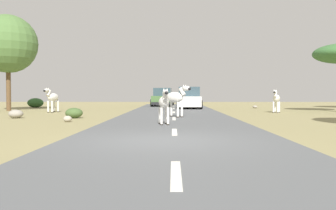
% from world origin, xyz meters
% --- Properties ---
extents(ground_plane, '(90.00, 90.00, 0.00)m').
position_xyz_m(ground_plane, '(0.00, 0.00, 0.00)').
color(ground_plane, '#8E8456').
extents(road, '(6.00, 64.00, 0.05)m').
position_xyz_m(road, '(0.31, 0.00, 0.03)').
color(road, '#56595B').
rests_on(road, ground_plane).
extents(lane_markings, '(0.16, 56.00, 0.01)m').
position_xyz_m(lane_markings, '(0.31, -1.00, 0.05)').
color(lane_markings, silver).
rests_on(lane_markings, road).
extents(zebra_0, '(0.52, 1.51, 1.42)m').
position_xyz_m(zebra_0, '(-0.09, 4.72, 0.90)').
color(zebra_0, silver).
rests_on(zebra_0, road).
extents(zebra_1, '(0.69, 1.73, 1.65)m').
position_xyz_m(zebra_1, '(-7.79, 14.69, 0.99)').
color(zebra_1, silver).
rests_on(zebra_1, ground_plane).
extents(zebra_2, '(0.90, 1.54, 1.54)m').
position_xyz_m(zebra_2, '(7.02, 14.47, 0.92)').
color(zebra_2, silver).
rests_on(zebra_2, ground_plane).
extents(zebra_3, '(1.41, 1.40, 1.67)m').
position_xyz_m(zebra_3, '(0.41, 9.22, 1.04)').
color(zebra_3, silver).
rests_on(zebra_3, road).
extents(car_0, '(2.20, 4.43, 1.74)m').
position_xyz_m(car_0, '(-0.75, 25.77, 0.85)').
color(car_0, '#476B38').
rests_on(car_0, road).
extents(car_1, '(2.04, 4.35, 1.74)m').
position_xyz_m(car_1, '(1.54, 20.18, 0.85)').
color(car_1, white).
rests_on(car_1, road).
extents(tree_1, '(4.19, 4.19, 6.94)m').
position_xyz_m(tree_1, '(-11.66, 16.75, 4.83)').
color(tree_1, brown).
rests_on(tree_1, ground_plane).
extents(bush_0, '(0.88, 0.80, 0.53)m').
position_xyz_m(bush_0, '(-4.81, 9.08, 0.27)').
color(bush_0, '#425B2D').
rests_on(bush_0, ground_plane).
extents(bush_1, '(1.41, 1.27, 0.85)m').
position_xyz_m(bush_1, '(-12.12, 23.08, 0.42)').
color(bush_1, '#2D5628').
rests_on(bush_1, ground_plane).
extents(rock_1, '(0.73, 0.66, 0.44)m').
position_xyz_m(rock_1, '(-7.78, 9.01, 0.22)').
color(rock_1, gray).
rests_on(rock_1, ground_plane).
extents(rock_2, '(0.41, 0.42, 0.24)m').
position_xyz_m(rock_2, '(7.28, 21.81, 0.12)').
color(rock_2, gray).
rests_on(rock_2, ground_plane).
extents(rock_3, '(0.38, 0.35, 0.28)m').
position_xyz_m(rock_3, '(-4.42, 6.61, 0.14)').
color(rock_3, '#A89E8C').
rests_on(rock_3, ground_plane).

